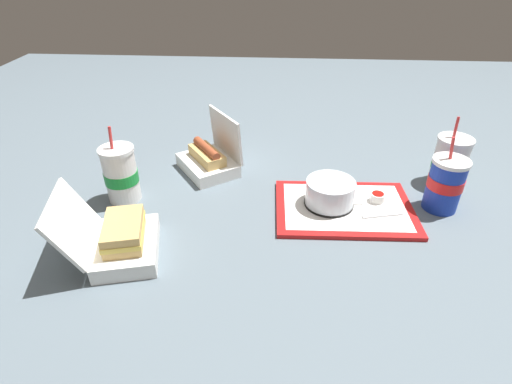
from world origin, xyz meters
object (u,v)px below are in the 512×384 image
food_tray (344,208)px  clamshell_sandwich_front (120,239)px  clamshell_hotdog_back (210,159)px  plastic_fork (382,215)px  soda_cup_right (120,175)px  cake_container (330,194)px  ketchup_cup (377,197)px  soda_cup_back (450,161)px  soda_cup_corner (445,184)px

food_tray → clamshell_sandwich_front: clamshell_sandwich_front is taller
food_tray → clamshell_hotdog_back: clamshell_hotdog_back is taller
plastic_fork → soda_cup_right: (0.71, -0.05, 0.06)m
food_tray → cake_container: (0.04, -0.01, 0.04)m
food_tray → clamshell_hotdog_back: 0.45m
food_tray → ketchup_cup: ketchup_cup is taller
clamshell_hotdog_back → soda_cup_back: size_ratio=1.15×
clamshell_sandwich_front → soda_cup_back: 0.95m
cake_container → clamshell_sandwich_front: bearing=24.0°
plastic_fork → clamshell_sandwich_front: (0.64, 0.18, 0.03)m
clamshell_hotdog_back → soda_cup_right: soda_cup_right is taller
cake_container → clamshell_hotdog_back: clamshell_hotdog_back is taller
cake_container → ketchup_cup: cake_container is taller
food_tray → soda_cup_right: 0.62m
ketchup_cup → soda_cup_right: size_ratio=0.18×
clamshell_hotdog_back → soda_cup_corner: bearing=166.0°
ketchup_cup → soda_cup_back: (-0.23, -0.14, 0.05)m
clamshell_sandwich_front → cake_container: bearing=-156.0°
cake_container → clamshell_hotdog_back: (0.36, -0.19, -0.01)m
soda_cup_back → soda_cup_right: size_ratio=0.94×
soda_cup_back → soda_cup_corner: bearing=66.8°
ketchup_cup → clamshell_hotdog_back: size_ratio=0.17×
clamshell_hotdog_back → ketchup_cup: bearing=161.5°
soda_cup_back → soda_cup_right: 0.95m
plastic_fork → soda_cup_back: soda_cup_back is taller
food_tray → clamshell_hotdog_back: (0.40, -0.20, 0.03)m
plastic_fork → clamshell_sandwich_front: 0.66m
plastic_fork → clamshell_hotdog_back: size_ratio=0.46×
clamshell_hotdog_back → soda_cup_corner: size_ratio=1.13×
food_tray → soda_cup_back: soda_cup_back is taller
clamshell_hotdog_back → clamshell_sandwich_front: (0.14, 0.41, 0.00)m
soda_cup_corner → clamshell_sandwich_front: bearing=16.9°
ketchup_cup → plastic_fork: size_ratio=0.36×
soda_cup_right → cake_container: bearing=179.4°
ketchup_cup → clamshell_sandwich_front: size_ratio=0.16×
soda_cup_corner → cake_container: bearing=4.2°
cake_container → clamshell_sandwich_front: (0.50, 0.22, -0.00)m
ketchup_cup → cake_container: bearing=9.8°
ketchup_cup → soda_cup_back: bearing=-148.8°
clamshell_sandwich_front → clamshell_hotdog_back: bearing=-108.9°
food_tray → cake_container: bearing=-10.2°
cake_container → soda_cup_right: bearing=-0.6°
ketchup_cup → soda_cup_corner: bearing=179.6°
soda_cup_corner → soda_cup_right: (0.88, 0.02, 0.00)m
cake_container → soda_cup_corner: bearing=-175.8°
plastic_fork → soda_cup_corner: (-0.17, -0.07, 0.06)m
clamshell_hotdog_back → soda_cup_right: bearing=40.2°
ketchup_cup → food_tray: bearing=18.5°
soda_cup_corner → soda_cup_right: soda_cup_right is taller
cake_container → plastic_fork: size_ratio=1.23×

